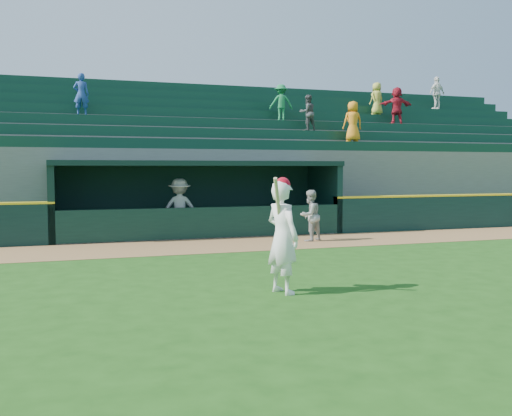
% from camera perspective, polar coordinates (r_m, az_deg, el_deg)
% --- Properties ---
extents(ground, '(120.00, 120.00, 0.00)m').
position_cam_1_polar(ground, '(11.91, 2.45, -6.76)').
color(ground, '#1D4A12').
rests_on(ground, ground).
extents(warning_track, '(40.00, 3.00, 0.01)m').
position_cam_1_polar(warning_track, '(16.52, -3.63, -3.73)').
color(warning_track, olive).
rests_on(warning_track, ground).
extents(dugout_player_front, '(0.94, 0.85, 1.57)m').
position_cam_1_polar(dugout_player_front, '(17.42, 5.43, -0.76)').
color(dugout_player_front, '#9D9D98').
rests_on(dugout_player_front, ground).
extents(dugout_player_inside, '(1.32, 0.89, 1.89)m').
position_cam_1_polar(dugout_player_inside, '(18.49, -7.64, 0.00)').
color(dugout_player_inside, '#A9AAA4').
rests_on(dugout_player_inside, ground).
extents(dugout, '(9.40, 2.80, 2.46)m').
position_cam_1_polar(dugout, '(19.41, -6.00, 1.42)').
color(dugout, slate).
rests_on(dugout, ground).
extents(stands, '(34.50, 6.25, 6.65)m').
position_cam_1_polar(stands, '(23.87, -8.31, 4.35)').
color(stands, slate).
rests_on(stands, ground).
extents(batter_at_plate, '(0.70, 0.87, 2.08)m').
position_cam_1_polar(batter_at_plate, '(10.12, 2.67, -2.78)').
color(batter_at_plate, white).
rests_on(batter_at_plate, ground).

